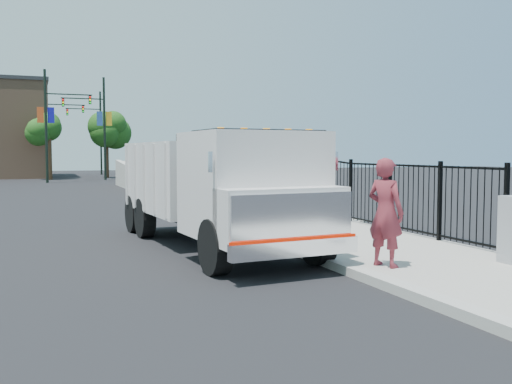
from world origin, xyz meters
name	(u,v)px	position (x,y,z in m)	size (l,w,h in m)	color
ground	(302,255)	(0.00, 0.00, 0.00)	(120.00, 120.00, 0.00)	black
sidewalk	(439,263)	(1.93, -2.00, 0.06)	(3.55, 12.00, 0.12)	#9E998E
curb	(351,270)	(0.00, -2.00, 0.08)	(0.30, 12.00, 0.16)	#ADAAA3
ramp	(197,197)	(2.12, 16.00, 0.00)	(3.95, 24.00, 1.70)	#9E998E
iron_fence	(254,182)	(3.55, 12.00, 0.90)	(0.10, 28.00, 1.80)	black
truck	(216,184)	(-1.40, 1.52, 1.47)	(2.98, 7.78, 2.61)	black
worker	(386,212)	(0.63, -2.12, 1.10)	(0.71, 0.47, 1.96)	maroon
light_pole_0	(50,121)	(-4.03, 32.38, 4.36)	(3.77, 0.22, 8.00)	black
light_pole_1	(100,124)	(-0.28, 35.36, 4.36)	(3.78, 0.22, 8.00)	black
light_pole_2	(50,127)	(-3.78, 41.83, 4.36)	(3.77, 0.22, 8.00)	black
light_pole_3	(97,129)	(0.61, 46.23, 4.36)	(3.78, 0.22, 8.00)	black
tree_0	(49,130)	(-4.02, 37.16, 3.91)	(2.24, 2.24, 5.12)	#382314
tree_1	(106,131)	(0.60, 39.20, 3.94)	(2.55, 2.55, 5.28)	#382314
tree_2	(31,134)	(-5.37, 48.20, 3.95)	(2.67, 2.67, 5.33)	#382314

